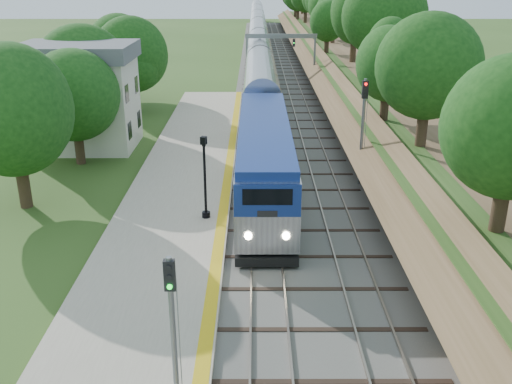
{
  "coord_description": "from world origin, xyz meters",
  "views": [
    {
      "loc": [
        -0.54,
        -13.52,
        13.02
      ],
      "look_at": [
        -0.5,
        12.79,
        2.8
      ],
      "focal_mm": 40.0,
      "sensor_mm": 36.0,
      "label": 1
    }
  ],
  "objects_px": {
    "lamppost_far": "(205,182)",
    "signal_farside": "(363,121)",
    "train": "(258,43)",
    "signal_gantry": "(281,46)",
    "station_building": "(80,96)",
    "signal_platform": "(173,322)"
  },
  "relations": [
    {
      "from": "signal_gantry",
      "to": "signal_farside",
      "type": "relative_size",
      "value": 1.24
    },
    {
      "from": "train",
      "to": "lamppost_far",
      "type": "xyz_separation_m",
      "value": [
        -3.24,
        -64.84,
        0.14
      ]
    },
    {
      "from": "station_building",
      "to": "lamppost_far",
      "type": "distance_m",
      "value": 18.37
    },
    {
      "from": "station_building",
      "to": "lamppost_far",
      "type": "xyz_separation_m",
      "value": [
        10.76,
        -14.79,
        -1.66
      ]
    },
    {
      "from": "signal_platform",
      "to": "signal_farside",
      "type": "height_order",
      "value": "signal_farside"
    },
    {
      "from": "station_building",
      "to": "signal_gantry",
      "type": "height_order",
      "value": "station_building"
    },
    {
      "from": "signal_platform",
      "to": "train",
      "type": "bearing_deg",
      "value": 87.92
    },
    {
      "from": "signal_gantry",
      "to": "signal_platform",
      "type": "bearing_deg",
      "value": -95.61
    },
    {
      "from": "signal_gantry",
      "to": "train",
      "type": "bearing_deg",
      "value": 95.63
    },
    {
      "from": "lamppost_far",
      "to": "signal_platform",
      "type": "bearing_deg",
      "value": -88.7
    },
    {
      "from": "train",
      "to": "signal_farside",
      "type": "relative_size",
      "value": 21.01
    },
    {
      "from": "signal_platform",
      "to": "station_building",
      "type": "bearing_deg",
      "value": 110.47
    },
    {
      "from": "train",
      "to": "signal_platform",
      "type": "distance_m",
      "value": 79.85
    },
    {
      "from": "signal_gantry",
      "to": "signal_farside",
      "type": "bearing_deg",
      "value": -83.7
    },
    {
      "from": "signal_farside",
      "to": "signal_platform",
      "type": "bearing_deg",
      "value": -113.46
    },
    {
      "from": "station_building",
      "to": "signal_farside",
      "type": "xyz_separation_m",
      "value": [
        20.2,
        -8.77,
        0.18
      ]
    },
    {
      "from": "lamppost_far",
      "to": "signal_farside",
      "type": "bearing_deg",
      "value": 32.53
    },
    {
      "from": "lamppost_far",
      "to": "signal_farside",
      "type": "distance_m",
      "value": 11.35
    },
    {
      "from": "signal_gantry",
      "to": "lamppost_far",
      "type": "relative_size",
      "value": 1.83
    },
    {
      "from": "signal_gantry",
      "to": "lamppost_far",
      "type": "xyz_separation_m",
      "value": [
        -5.71,
        -39.78,
        -2.39
      ]
    },
    {
      "from": "station_building",
      "to": "signal_platform",
      "type": "height_order",
      "value": "station_building"
    },
    {
      "from": "train",
      "to": "signal_farside",
      "type": "height_order",
      "value": "signal_farside"
    }
  ]
}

